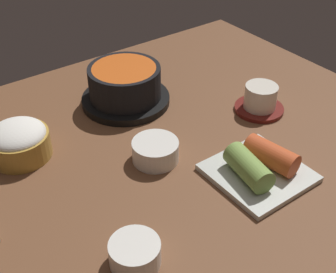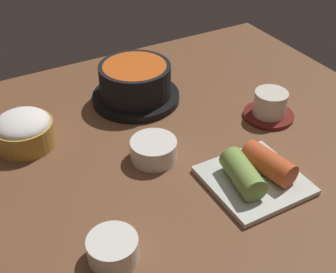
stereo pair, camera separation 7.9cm
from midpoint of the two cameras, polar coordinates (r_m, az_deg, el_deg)
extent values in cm
cube|color=brown|center=(81.73, -4.72, -2.18)|extent=(100.00, 76.00, 2.00)
cylinder|color=black|center=(94.02, -7.75, 4.60)|extent=(18.07, 18.07, 1.48)
cylinder|color=black|center=(91.99, -7.96, 6.73)|extent=(14.58, 14.58, 6.55)
cylinder|color=#D15619|center=(90.56, -8.11, 8.36)|extent=(12.83, 12.83, 0.60)
cylinder|color=#B78C38|center=(83.40, -20.86, -1.11)|extent=(10.66, 10.66, 4.52)
ellipsoid|color=white|center=(82.14, -21.19, 0.14)|extent=(9.81, 9.81, 3.73)
cylinder|color=maroon|center=(91.98, 9.04, 3.43)|extent=(9.89, 9.89, 0.80)
cylinder|color=silver|center=(90.51, 9.21, 4.91)|extent=(6.45, 6.45, 4.79)
cylinder|color=#C6D18C|center=(89.45, 9.33, 6.05)|extent=(5.48, 5.48, 0.40)
cylinder|color=white|center=(77.53, -4.52, -1.95)|extent=(8.09, 8.09, 3.69)
cylinder|color=#B73323|center=(76.58, -4.57, -1.05)|extent=(6.63, 6.63, 0.50)
cube|color=silver|center=(75.73, 8.43, -4.71)|extent=(14.89, 14.89, 1.00)
cylinder|color=#7A9E47|center=(72.64, 7.10, -4.02)|extent=(5.58, 9.51, 4.09)
cylinder|color=#C64C23|center=(75.60, 10.04, -2.47)|extent=(5.57, 9.51, 4.09)
cylinder|color=white|center=(62.30, -7.95, -14.60)|extent=(7.02, 7.02, 3.54)
cylinder|color=#386B2D|center=(61.17, -8.07, -13.73)|extent=(5.75, 5.75, 0.50)
camera|label=1|loc=(0.04, -92.86, -2.12)|focal=48.22mm
camera|label=2|loc=(0.04, 87.14, 2.12)|focal=48.22mm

